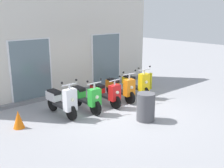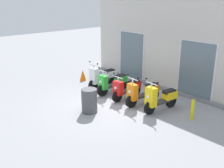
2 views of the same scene
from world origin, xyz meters
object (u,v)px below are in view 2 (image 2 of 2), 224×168
Objects in this scene: scooter_white at (102,77)px; scooter_orange at (143,92)px; scooter_green at (112,83)px; trash_bin at (89,101)px; scooter_yellow at (160,98)px; curb_bollard at (192,110)px; scooter_red at (127,88)px; traffic_cone at (83,75)px.

scooter_orange is (2.47, -0.05, -0.04)m from scooter_white.
scooter_green is 1.87× the size of trash_bin.
scooter_yellow is (2.47, 0.07, 0.03)m from scooter_green.
scooter_green is 2.47m from scooter_yellow.
scooter_yellow is at bearing -167.51° from curb_bollard.
curb_bollard is at bearing 5.09° from scooter_green.
trash_bin reaches higher than curb_bollard.
trash_bin is at bearing -141.25° from curb_bollard.
scooter_red is 0.94× the size of scooter_orange.
scooter_white reaches higher than curb_bollard.
scooter_yellow is at bearing 1.57° from scooter_green.
scooter_green reaches higher than trash_bin.
trash_bin is at bearing -129.21° from scooter_yellow.
trash_bin is (-0.74, -1.94, -0.04)m from scooter_orange.
scooter_red is 1.88m from trash_bin.
scooter_orange is 2.34× the size of curb_bollard.
scooter_yellow is 2.21× the size of curb_bollard.
scooter_white reaches higher than trash_bin.
scooter_white is 3.31m from scooter_yellow.
scooter_orange reaches higher than scooter_red.
scooter_orange is 3.91m from traffic_cone.
scooter_yellow reaches higher than curb_bollard.
scooter_orange is (0.78, 0.07, 0.02)m from scooter_red.
trash_bin is at bearing -88.91° from scooter_red.
scooter_white is 1.46m from traffic_cone.
trash_bin is at bearing -110.90° from scooter_orange.
curb_bollard is (1.15, 0.26, -0.14)m from scooter_yellow.
trash_bin is (-1.58, -1.94, -0.06)m from scooter_yellow.
traffic_cone is 0.74× the size of curb_bollard.
scooter_green is 1.63m from scooter_orange.
traffic_cone is at bearing 147.95° from trash_bin.
scooter_green is at bearing -177.50° from scooter_orange.
traffic_cone is (-4.74, 0.04, -0.23)m from scooter_yellow.
scooter_white is 0.85m from scooter_green.
scooter_orange is 3.15× the size of traffic_cone.
scooter_red is (1.69, -0.12, -0.06)m from scooter_white.
scooter_orange is at bearing -172.80° from curb_bollard.
scooter_orange is 1.06× the size of scooter_yellow.
scooter_green is 0.98× the size of scooter_orange.
scooter_white is 3.04× the size of traffic_cone.
scooter_white is 2.47m from scooter_orange.
trash_bin is at bearing -49.20° from scooter_white.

